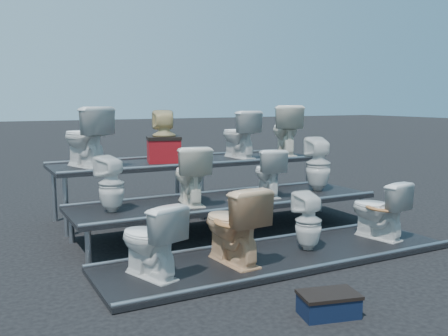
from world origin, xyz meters
name	(u,v)px	position (x,y,z in m)	size (l,w,h in m)	color
ground	(227,233)	(0.00, 0.00, 0.00)	(80.00, 80.00, 0.00)	black
tier_front	(280,257)	(0.00, -1.30, 0.03)	(4.20, 1.20, 0.06)	black
tier_mid	(227,216)	(0.00, 0.00, 0.23)	(4.20, 1.20, 0.46)	black
tier_back	(189,187)	(0.00, 1.30, 0.43)	(4.20, 1.20, 0.86)	black
toilet_0	(150,240)	(-1.55, -1.30, 0.44)	(0.42, 0.74, 0.76)	silver
toilet_1	(233,224)	(-0.61, -1.30, 0.48)	(0.47, 0.83, 0.85)	tan
toilet_2	(308,221)	(0.40, -1.30, 0.40)	(0.31, 0.32, 0.69)	silver
toilet_3	(378,209)	(1.50, -1.30, 0.43)	(0.42, 0.73, 0.74)	silver
toilet_4	(111,184)	(-1.58, 0.00, 0.80)	(0.31, 0.32, 0.69)	silver
toilet_5	(190,175)	(-0.53, 0.00, 0.84)	(0.43, 0.75, 0.77)	white
toilet_6	(268,172)	(0.67, 0.00, 0.80)	(0.38, 0.66, 0.68)	silver
toilet_7	(318,164)	(1.55, 0.00, 0.86)	(0.36, 0.37, 0.80)	silver
toilet_8	(85,137)	(-1.59, 1.30, 1.29)	(0.48, 0.84, 0.86)	silver
toilet_9	(164,136)	(-0.40, 1.30, 1.26)	(0.36, 0.37, 0.80)	#D2BA7E
toilet_10	(239,134)	(0.91, 1.30, 1.25)	(0.43, 0.76, 0.78)	silver
toilet_11	(286,130)	(1.85, 1.30, 1.29)	(0.48, 0.84, 0.86)	white
red_crate	(164,151)	(-0.42, 1.27, 1.03)	(0.48, 0.39, 0.35)	#A01116
step_stool	(329,306)	(-0.47, -2.74, 0.09)	(0.48, 0.29, 0.17)	black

